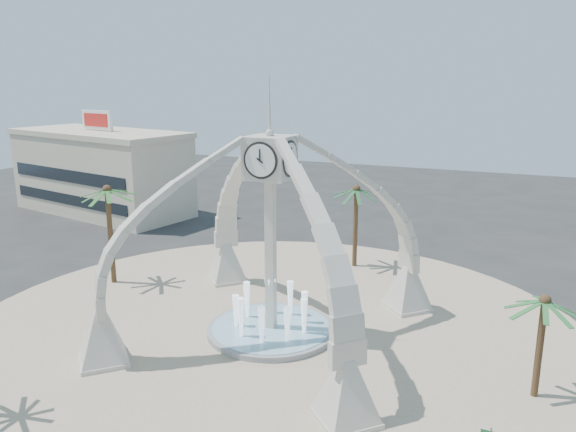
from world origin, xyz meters
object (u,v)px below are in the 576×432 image
at_px(clock_tower, 270,233).
at_px(palm_north, 357,190).
at_px(fountain, 271,329).
at_px(palm_west, 107,191).
at_px(palm_east, 545,302).

xyz_separation_m(clock_tower, palm_north, (1.16, 14.36, 0.08)).
height_order(fountain, palm_north, palm_north).
bearing_deg(fountain, palm_west, 167.68).
xyz_separation_m(palm_east, palm_west, (-30.14, 4.66, 2.19)).
distance_m(clock_tower, fountain, 6.20).
xyz_separation_m(palm_east, palm_north, (-13.99, 15.75, 1.49)).
height_order(palm_east, palm_west, palm_west).
relative_size(fountain, palm_east, 1.37).
bearing_deg(palm_north, palm_east, -48.37).
bearing_deg(clock_tower, palm_west, 167.68).
distance_m(fountain, palm_east, 15.95).
height_order(clock_tower, palm_east, clock_tower).
relative_size(clock_tower, palm_west, 2.19).
bearing_deg(fountain, palm_north, 85.40).
bearing_deg(palm_north, fountain, -94.60).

